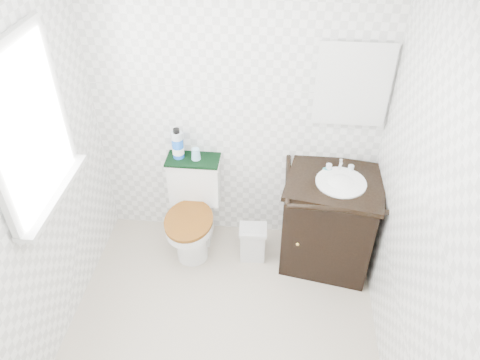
% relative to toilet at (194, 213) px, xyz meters
% --- Properties ---
extents(floor, '(2.40, 2.40, 0.00)m').
position_rel_toilet_xyz_m(floor, '(0.33, -0.97, -0.35)').
color(floor, beige).
rests_on(floor, ground).
extents(wall_back, '(2.40, 0.00, 2.40)m').
position_rel_toilet_xyz_m(wall_back, '(0.33, 0.23, 0.85)').
color(wall_back, white).
rests_on(wall_back, ground).
extents(wall_left, '(0.00, 2.40, 2.40)m').
position_rel_toilet_xyz_m(wall_left, '(-0.77, -0.97, 0.85)').
color(wall_left, white).
rests_on(wall_left, ground).
extents(wall_right, '(0.00, 2.40, 2.40)m').
position_rel_toilet_xyz_m(wall_right, '(1.43, -0.97, 0.85)').
color(wall_right, white).
rests_on(wall_right, ground).
extents(window, '(0.02, 0.70, 0.90)m').
position_rel_toilet_xyz_m(window, '(-0.74, -0.72, 1.20)').
color(window, white).
rests_on(window, wall_left).
extents(mirror, '(0.50, 0.02, 0.60)m').
position_rel_toilet_xyz_m(mirror, '(1.15, 0.21, 1.10)').
color(mirror, silver).
rests_on(mirror, wall_back).
extents(toilet, '(0.43, 0.62, 0.79)m').
position_rel_toilet_xyz_m(toilet, '(0.00, 0.00, 0.00)').
color(toilet, white).
rests_on(toilet, floor).
extents(vanity, '(0.79, 0.71, 0.92)m').
position_rel_toilet_xyz_m(vanity, '(1.10, -0.06, 0.09)').
color(vanity, black).
rests_on(vanity, floor).
extents(trash_bin, '(0.23, 0.19, 0.32)m').
position_rel_toilet_xyz_m(trash_bin, '(0.50, -0.10, -0.19)').
color(trash_bin, silver).
rests_on(trash_bin, floor).
extents(towel, '(0.42, 0.22, 0.02)m').
position_rel_toilet_xyz_m(towel, '(0.00, 0.12, 0.45)').
color(towel, black).
rests_on(towel, toilet).
extents(mouthwash_bottle, '(0.09, 0.09, 0.25)m').
position_rel_toilet_xyz_m(mouthwash_bottle, '(-0.11, 0.14, 0.57)').
color(mouthwash_bottle, blue).
rests_on(mouthwash_bottle, towel).
extents(cup, '(0.07, 0.07, 0.09)m').
position_rel_toilet_xyz_m(cup, '(0.03, 0.13, 0.50)').
color(cup, '#91CFEE').
rests_on(cup, towel).
extents(soap_bar, '(0.07, 0.05, 0.02)m').
position_rel_toilet_xyz_m(soap_bar, '(1.04, 0.06, 0.48)').
color(soap_bar, '#197B7B').
rests_on(soap_bar, vanity).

